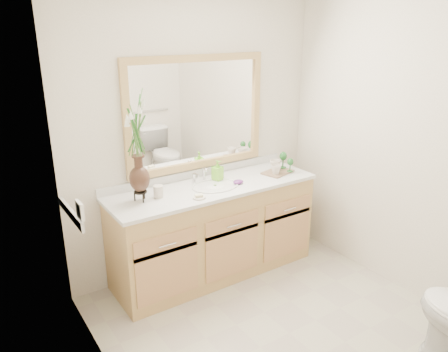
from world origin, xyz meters
TOP-DOWN VIEW (x-y plane):
  - floor at (0.00, 0.00)m, footprint 2.60×2.60m
  - wall_back at (0.00, 1.30)m, footprint 2.40×0.02m
  - wall_left at (-1.20, 0.00)m, footprint 0.02×2.60m
  - wall_right at (1.20, 0.00)m, footprint 0.02×2.60m
  - vanity at (0.00, 1.01)m, footprint 1.80×0.55m
  - counter at (0.00, 1.01)m, footprint 1.84×0.57m
  - sink at (0.00, 1.00)m, footprint 0.38×0.34m
  - mirror at (0.00, 1.28)m, footprint 1.32×0.04m
  - switch_plate at (-1.19, 0.76)m, footprint 0.02×0.12m
  - flower_vase at (-0.65, 1.04)m, footprint 0.18×0.18m
  - tumbler at (-0.51, 1.03)m, footprint 0.08×0.08m
  - soap_dish at (-0.25, 0.84)m, footprint 0.10×0.10m
  - soap_bottle at (0.11, 1.12)m, footprint 0.09×0.09m
  - purple_dish at (0.20, 0.94)m, footprint 0.11×0.09m
  - tray at (0.67, 0.97)m, footprint 0.32×0.25m
  - mug_left at (0.61, 0.93)m, footprint 0.11×0.10m
  - mug_right at (0.68, 1.02)m, footprint 0.13×0.13m
  - goblet_front at (0.76, 0.91)m, footprint 0.06×0.06m
  - goblet_back at (0.78, 1.03)m, footprint 0.07×0.07m

SIDE VIEW (x-z plane):
  - floor at x=0.00m, z-range 0.00..0.00m
  - vanity at x=0.00m, z-range 0.00..0.80m
  - sink at x=0.00m, z-range 0.66..0.89m
  - counter at x=0.00m, z-range 0.80..0.83m
  - tray at x=0.67m, z-range 0.83..0.84m
  - soap_dish at x=-0.25m, z-range 0.82..0.86m
  - purple_dish at x=0.20m, z-range 0.83..0.86m
  - tumbler at x=-0.51m, z-range 0.83..0.93m
  - mug_left at x=0.61m, z-range 0.84..0.94m
  - mug_right at x=0.68m, z-range 0.84..0.95m
  - soap_bottle at x=0.11m, z-range 0.83..0.99m
  - goblet_front at x=0.76m, z-range 0.87..0.99m
  - goblet_back at x=0.78m, z-range 0.87..1.03m
  - switch_plate at x=-1.19m, z-range 0.92..1.04m
  - wall_back at x=0.00m, z-range 0.00..2.40m
  - wall_left at x=-1.20m, z-range 0.00..2.40m
  - wall_right at x=1.20m, z-range 0.00..2.40m
  - flower_vase at x=-0.65m, z-range 0.97..1.72m
  - mirror at x=0.00m, z-range 0.92..1.89m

